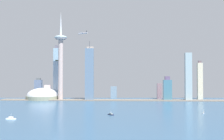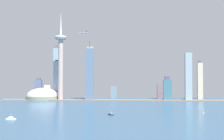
# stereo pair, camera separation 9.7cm
# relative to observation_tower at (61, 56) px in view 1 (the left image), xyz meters

# --- Properties ---
(ground_plane) EXTENTS (6000.00, 6000.00, 0.00)m
(ground_plane) POSITION_rel_observation_tower_xyz_m (196.62, -498.63, -141.43)
(ground_plane) COLOR #325678
(waterfront_pier) EXTENTS (768.60, 42.43, 2.81)m
(waterfront_pier) POSITION_rel_observation_tower_xyz_m (196.62, -5.36, -140.03)
(waterfront_pier) COLOR slate
(waterfront_pier) RESTS_ON ground
(observation_tower) EXTENTS (39.84, 39.84, 287.01)m
(observation_tower) POSITION_rel_observation_tower_xyz_m (0.00, 0.00, 0.00)
(observation_tower) COLOR #B6A29F
(observation_tower) RESTS_ON ground
(stadium_dome) EXTENTS (106.61, 106.61, 52.02)m
(stadium_dome) POSITION_rel_observation_tower_xyz_m (-63.51, 16.37, -130.14)
(stadium_dome) COLOR gray
(stadium_dome) RESTS_ON ground
(skyscraper_0) EXTENTS (26.44, 21.32, 76.80)m
(skyscraper_0) POSITION_rel_observation_tower_xyz_m (342.78, 10.58, -106.50)
(skyscraper_0) COLOR #3F6F85
(skyscraper_0) RESTS_ON ground
(skyscraper_1) EXTENTS (20.47, 17.22, 151.14)m
(skyscraper_1) POSITION_rel_observation_tower_xyz_m (406.96, 1.04, -65.86)
(skyscraper_1) COLOR #95ACB4
(skyscraper_1) RESTS_ON ground
(skyscraper_2) EXTENTS (24.14, 19.15, 71.08)m
(skyscraper_2) POSITION_rel_observation_tower_xyz_m (-99.23, 83.64, -108.03)
(skyscraper_2) COLOR slate
(skyscraper_2) RESTS_ON ground
(skyscraper_3) EXTENTS (27.54, 23.11, 132.97)m
(skyscraper_3) POSITION_rel_observation_tower_xyz_m (-20.82, 50.67, -76.35)
(skyscraper_3) COLOR #94AAC2
(skyscraper_3) RESTS_ON ground
(skyscraper_4) EXTENTS (27.36, 13.24, 189.79)m
(skyscraper_4) POSITION_rel_observation_tower_xyz_m (94.35, -5.76, -58.35)
(skyscraper_4) COLOR slate
(skyscraper_4) RESTS_ON ground
(skyscraper_5) EXTENTS (21.23, 19.78, 175.16)m
(skyscraper_5) POSITION_rel_observation_tower_xyz_m (92.29, 34.45, -53.85)
(skyscraper_5) COLOR #C2AA99
(skyscraper_5) RESTS_ON ground
(skyscraper_6) EXTENTS (18.90, 16.50, 47.23)m
(skyscraper_6) POSITION_rel_observation_tower_xyz_m (-55.55, 47.45, -117.82)
(skyscraper_6) COLOR beige
(skyscraper_6) RESTS_ON ground
(skyscraper_7) EXTENTS (24.72, 16.14, 187.94)m
(skyscraper_7) POSITION_rel_observation_tower_xyz_m (-35.98, 98.20, -50.74)
(skyscraper_7) COLOR #89ACC6
(skyscraper_7) RESTS_ON ground
(skyscraper_8) EXTENTS (21.03, 13.10, 41.24)m
(skyscraper_8) POSITION_rel_observation_tower_xyz_m (166.88, 102.92, -120.81)
(skyscraper_8) COLOR gray
(skyscraper_8) RESTS_ON ground
(skyscraper_9) EXTENTS (17.08, 12.54, 129.52)m
(skyscraper_9) POSITION_rel_observation_tower_xyz_m (459.49, 63.96, -79.03)
(skyscraper_9) COLOR beige
(skyscraper_9) RESTS_ON ground
(skyscraper_10) EXTENTS (15.09, 14.88, 52.88)m
(skyscraper_10) POSITION_rel_observation_tower_xyz_m (324.62, 74.10, -114.99)
(skyscraper_10) COLOR gray
(skyscraper_10) RESTS_ON ground
(boat_0) EXTENTS (13.06, 15.65, 8.11)m
(boat_0) POSITION_rel_observation_tower_xyz_m (181.29, -341.08, -140.02)
(boat_0) COLOR #20213A
(boat_0) RESTS_ON ground
(boat_1) EXTENTS (18.08, 8.61, 10.31)m
(boat_1) POSITION_rel_observation_tower_xyz_m (10.36, -408.50, -139.61)
(boat_1) COLOR white
(boat_1) RESTS_ON ground
(boat_2) EXTENTS (4.15, 8.87, 9.08)m
(boat_2) POSITION_rel_observation_tower_xyz_m (367.97, -310.74, -139.97)
(boat_2) COLOR silver
(boat_2) RESTS_ON ground
(airplane) EXTENTS (31.40, 32.48, 8.32)m
(airplane) POSITION_rel_observation_tower_xyz_m (82.02, -66.21, 63.67)
(airplane) COLOR #B3B0BB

